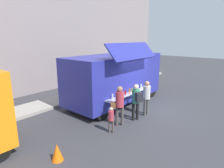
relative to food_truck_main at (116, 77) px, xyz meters
name	(u,v)px	position (x,y,z in m)	size (l,w,h in m)	color
ground_plane	(148,110)	(0.15, -2.05, -1.50)	(60.00, 60.00, 0.00)	#38383D
curb_strip	(27,110)	(-4.00, 2.62, -1.43)	(28.00, 1.60, 0.15)	#9E998E
building_behind	(4,22)	(-3.00, 6.52, 3.11)	(32.00, 2.40, 9.23)	gray
food_truck_main	(116,77)	(0.00, 0.00, 0.00)	(6.06, 3.10, 3.44)	#292E96
traffic_cone_orange	(57,152)	(-5.40, -2.00, -1.23)	(0.36, 0.36, 0.55)	orange
trash_bin	(124,77)	(4.04, 2.32, -0.98)	(0.60, 0.60, 1.04)	#2B5B3A
customer_front_ordering	(147,95)	(-0.55, -2.31, -0.50)	(0.35, 0.34, 1.69)	#4A4846
customer_mid_with_backpack	(136,99)	(-1.39, -2.25, -0.47)	(0.45, 0.55, 1.68)	black
customer_rear_waiting	(119,103)	(-2.27, -1.98, -0.48)	(0.49, 0.50, 1.73)	#494344
child_near_queue	(111,118)	(-2.99, -2.14, -0.87)	(0.22, 0.22, 1.06)	#4D443F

